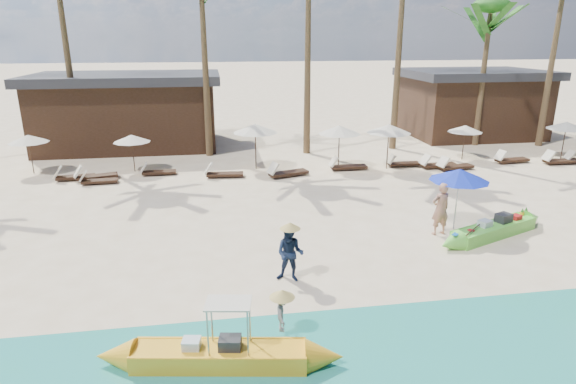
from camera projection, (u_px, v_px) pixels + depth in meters
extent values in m
plane|color=beige|center=(327.00, 263.00, 14.15)|extent=(240.00, 240.00, 0.00)
cube|color=tan|center=(386.00, 376.00, 9.45)|extent=(240.00, 4.50, 0.01)
cube|color=#61CE3E|center=(494.00, 230.00, 16.03)|extent=(3.50, 1.98, 0.42)
cube|color=white|center=(494.00, 230.00, 16.03)|extent=(2.98, 1.61, 0.19)
cube|color=#262628|center=(503.00, 219.00, 16.16)|extent=(0.60, 0.54, 0.38)
cube|color=silver|center=(485.00, 225.00, 15.78)|extent=(0.48, 0.45, 0.31)
cube|color=#B41818|center=(516.00, 218.00, 16.43)|extent=(0.41, 0.38, 0.24)
cylinder|color=#B41818|center=(471.00, 232.00, 15.49)|extent=(0.24, 0.24, 0.10)
cylinder|color=#262628|center=(468.00, 235.00, 15.27)|extent=(0.22, 0.22, 0.09)
sphere|color=tan|center=(460.00, 235.00, 15.13)|extent=(0.20, 0.20, 0.20)
cylinder|color=gold|center=(522.00, 215.00, 16.82)|extent=(0.15, 0.15, 0.20)
cylinder|color=gold|center=(526.00, 214.00, 16.93)|extent=(0.15, 0.15, 0.20)
cube|color=gold|center=(220.00, 357.00, 9.70)|extent=(3.57, 1.28, 0.42)
cube|color=white|center=(220.00, 356.00, 9.69)|extent=(3.06, 1.00, 0.19)
cube|color=#262628|center=(230.00, 345.00, 9.61)|extent=(0.49, 0.42, 0.33)
cube|color=silver|center=(192.00, 346.00, 9.62)|extent=(0.40, 0.36, 0.29)
cube|color=beige|center=(228.00, 303.00, 9.32)|extent=(0.97, 0.74, 0.03)
imported|color=#AF755E|center=(440.00, 209.00, 15.98)|extent=(0.73, 0.54, 1.81)
imported|color=#16213C|center=(290.00, 254.00, 12.94)|extent=(0.94, 0.84, 1.58)
imported|color=gray|center=(282.00, 313.00, 10.49)|extent=(0.39, 0.60, 0.88)
cylinder|color=#99999E|center=(457.00, 200.00, 16.41)|extent=(0.05, 0.05, 2.08)
cone|color=#132AB8|center=(460.00, 175.00, 16.13)|extent=(1.99, 1.99, 0.41)
cylinder|color=#341F15|center=(31.00, 155.00, 23.19)|extent=(0.05, 0.05, 1.85)
cone|color=beige|center=(28.00, 139.00, 22.95)|extent=(1.85, 1.85, 0.37)
cube|color=#341F15|center=(76.00, 177.00, 22.35)|extent=(1.73, 0.74, 0.12)
cube|color=beige|center=(57.00, 172.00, 22.07)|extent=(0.44, 0.58, 0.49)
cube|color=#341F15|center=(97.00, 176.00, 22.39)|extent=(1.90, 1.00, 0.13)
cube|color=beige|center=(78.00, 172.00, 22.00)|extent=(0.53, 0.66, 0.53)
cylinder|color=#341F15|center=(133.00, 154.00, 23.56)|extent=(0.04, 0.04, 1.78)
cone|color=beige|center=(132.00, 138.00, 23.33)|extent=(1.78, 1.78, 0.36)
cube|color=#341F15|center=(100.00, 181.00, 21.76)|extent=(1.58, 0.59, 0.11)
cube|color=beige|center=(83.00, 176.00, 21.54)|extent=(0.38, 0.52, 0.45)
cube|color=#341F15|center=(159.00, 172.00, 23.15)|extent=(1.60, 0.56, 0.11)
cube|color=beige|center=(144.00, 167.00, 22.94)|extent=(0.37, 0.52, 0.46)
cylinder|color=#341F15|center=(256.00, 147.00, 23.97)|extent=(0.06, 0.06, 2.21)
cone|color=beige|center=(255.00, 128.00, 23.68)|extent=(2.21, 2.21, 0.44)
cube|color=#341F15|center=(225.00, 174.00, 22.77)|extent=(1.76, 0.71, 0.12)
cube|color=beige|center=(208.00, 168.00, 22.63)|extent=(0.43, 0.59, 0.50)
cylinder|color=#341F15|center=(339.00, 148.00, 24.08)|extent=(0.05, 0.05, 2.12)
cone|color=beige|center=(339.00, 130.00, 23.80)|extent=(2.12, 2.12, 0.42)
cube|color=#341F15|center=(289.00, 173.00, 22.92)|extent=(1.98, 1.17, 0.13)
cube|color=beige|center=(273.00, 168.00, 22.45)|extent=(0.59, 0.71, 0.55)
cube|color=#341F15|center=(349.00, 167.00, 24.04)|extent=(1.80, 0.60, 0.13)
cube|color=beige|center=(334.00, 161.00, 23.83)|extent=(0.41, 0.58, 0.52)
cylinder|color=#341F15|center=(388.00, 147.00, 23.99)|extent=(0.05, 0.05, 2.19)
cone|color=beige|center=(389.00, 129.00, 23.70)|extent=(2.19, 2.19, 0.44)
cube|color=#341F15|center=(404.00, 164.00, 24.68)|extent=(1.64, 0.55, 0.12)
cube|color=beige|center=(391.00, 159.00, 24.48)|extent=(0.37, 0.53, 0.48)
cube|color=#341F15|center=(439.00, 165.00, 24.38)|extent=(1.83, 0.68, 0.13)
cube|color=beige|center=(425.00, 160.00, 24.12)|extent=(0.44, 0.60, 0.53)
cylinder|color=#341F15|center=(464.00, 143.00, 25.88)|extent=(0.05, 0.05, 1.81)
cone|color=beige|center=(465.00, 129.00, 25.64)|extent=(1.81, 1.81, 0.36)
cube|color=#341F15|center=(456.00, 167.00, 24.06)|extent=(1.86, 0.86, 0.13)
cube|color=beige|center=(443.00, 162.00, 23.72)|extent=(0.49, 0.64, 0.52)
cylinder|color=#341F15|center=(564.00, 141.00, 25.91)|extent=(0.05, 0.05, 1.99)
cone|color=beige|center=(567.00, 125.00, 25.65)|extent=(1.99, 1.99, 0.40)
cube|color=#341F15|center=(512.00, 160.00, 25.38)|extent=(1.82, 0.74, 0.12)
cube|color=beige|center=(500.00, 155.00, 25.10)|extent=(0.45, 0.61, 0.52)
cube|color=#341F15|center=(562.00, 161.00, 25.14)|extent=(1.87, 0.63, 0.13)
cube|color=beige|center=(548.00, 155.00, 24.93)|extent=(0.43, 0.61, 0.54)
cube|color=beige|center=(569.00, 155.00, 25.28)|extent=(0.46, 0.60, 0.49)
cone|color=brown|center=(67.00, 55.00, 25.08)|extent=(0.40, 0.40, 10.89)
cone|color=brown|center=(205.00, 63.00, 25.51)|extent=(0.40, 0.40, 10.08)
cone|color=brown|center=(308.00, 51.00, 25.90)|extent=(0.40, 0.40, 11.26)
cone|color=brown|center=(400.00, 32.00, 26.75)|extent=(0.40, 0.40, 13.16)
cone|color=brown|center=(483.00, 78.00, 28.46)|extent=(0.40, 0.40, 8.07)
ellipsoid|color=#225D17|center=(492.00, 5.00, 27.22)|extent=(2.08, 2.08, 0.88)
cone|color=brown|center=(553.00, 56.00, 27.84)|extent=(0.40, 0.40, 10.64)
cube|color=#341F15|center=(130.00, 115.00, 28.81)|extent=(10.00, 6.00, 3.80)
cube|color=#2D2D33|center=(126.00, 78.00, 28.15)|extent=(10.80, 6.60, 0.50)
cube|color=#341F15|center=(471.00, 107.00, 32.10)|extent=(8.00, 6.00, 3.80)
cube|color=#2D2D33|center=(475.00, 74.00, 31.43)|extent=(8.80, 6.60, 0.50)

